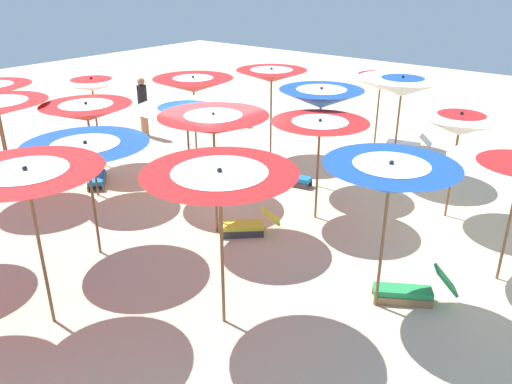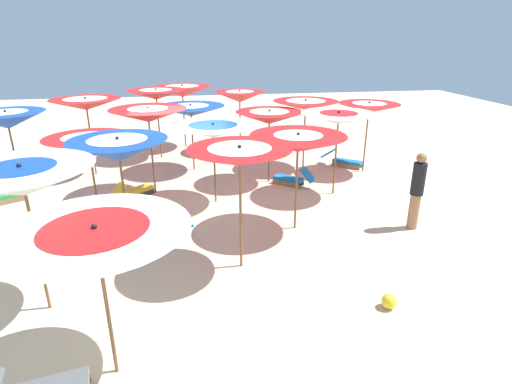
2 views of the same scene
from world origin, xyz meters
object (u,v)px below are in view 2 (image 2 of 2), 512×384
(beach_umbrella_18, at_px, (240,157))
(beach_umbrella_8, at_px, (88,143))
(lounger_3, at_px, (161,231))
(beachgoer_0, at_px, (417,190))
(beach_umbrella_5, at_px, (240,97))
(beach_umbrella_10, at_px, (306,105))
(beach_umbrella_14, at_px, (22,181))
(beach_umbrella_2, at_px, (86,104))
(beach_umbrella_19, at_px, (97,244))
(beach_umbrella_11, at_px, (269,117))
(beach_ball, at_px, (389,301))
(beach_umbrella_17, at_px, (298,143))
(beach_umbrella_15, at_px, (369,108))
(lounger_4, at_px, (2,196))
(lounger_2, at_px, (292,179))
(beach_umbrella_7, at_px, (148,115))
(beach_umbrella_0, at_px, (182,91))
(beach_umbrella_12, at_px, (213,131))
(beach_umbrella_3, at_px, (7,120))
(lounger_5, at_px, (344,161))
(beach_umbrella_6, at_px, (191,111))
(lounger_0, at_px, (135,191))
(beach_umbrella_16, at_px, (338,119))
(beach_umbrella_13, at_px, (119,150))
(beach_umbrella_1, at_px, (156,95))

(beach_umbrella_18, bearing_deg, beach_umbrella_8, -39.14)
(lounger_3, xyz_separation_m, beachgoer_0, (-5.85, 0.38, 0.79))
(beach_umbrella_5, distance_m, beach_umbrella_8, 7.29)
(beach_umbrella_10, xyz_separation_m, beach_umbrella_14, (6.28, 6.89, 0.15))
(beach_umbrella_2, height_order, beach_umbrella_19, beach_umbrella_2)
(beach_umbrella_11, height_order, beach_ball, beach_umbrella_11)
(beach_umbrella_18, relative_size, beachgoer_0, 1.34)
(beach_umbrella_17, bearing_deg, beach_umbrella_10, -107.52)
(beach_umbrella_15, relative_size, beach_ball, 9.03)
(lounger_4, bearing_deg, lounger_2, -30.48)
(beach_umbrella_7, height_order, lounger_4, beach_umbrella_7)
(beach_umbrella_0, distance_m, beach_umbrella_12, 6.13)
(lounger_4, distance_m, beach_ball, 10.21)
(beach_umbrella_11, height_order, beach_umbrella_18, beach_umbrella_18)
(beach_umbrella_3, relative_size, lounger_5, 1.84)
(beach_umbrella_6, distance_m, lounger_0, 3.37)
(beach_umbrella_3, relative_size, beachgoer_0, 1.33)
(lounger_0, distance_m, beach_ball, 7.54)
(beach_umbrella_2, xyz_separation_m, beach_umbrella_7, (-2.06, 2.07, -0.02))
(beach_umbrella_12, xyz_separation_m, beach_umbrella_15, (-5.05, -1.84, 0.14))
(beach_umbrella_11, relative_size, beach_umbrella_16, 0.94)
(beach_umbrella_10, relative_size, lounger_0, 2.09)
(beach_umbrella_12, xyz_separation_m, beach_umbrella_14, (3.09, 4.27, 0.30))
(beach_umbrella_7, distance_m, beachgoer_0, 7.14)
(beach_umbrella_3, height_order, beach_umbrella_8, beach_umbrella_3)
(beach_umbrella_18, bearing_deg, beach_umbrella_0, -83.43)
(beach_umbrella_6, distance_m, lounger_4, 5.91)
(beach_umbrella_12, height_order, beach_ball, beach_umbrella_12)
(beach_umbrella_3, distance_m, beach_umbrella_15, 10.44)
(beach_umbrella_11, xyz_separation_m, beach_umbrella_16, (-1.65, 1.30, 0.17))
(beach_umbrella_6, height_order, beach_umbrella_18, beach_umbrella_18)
(beach_umbrella_13, distance_m, beach_umbrella_19, 3.57)
(beach_umbrella_3, bearing_deg, beach_umbrella_16, 172.65)
(beach_umbrella_7, distance_m, beach_umbrella_18, 4.81)
(beach_umbrella_5, relative_size, beach_umbrella_12, 1.04)
(beach_umbrella_10, relative_size, beach_umbrella_19, 1.02)
(beach_umbrella_1, height_order, beach_umbrella_10, beach_umbrella_1)
(beach_umbrella_6, height_order, lounger_4, beach_umbrella_6)
(beach_umbrella_1, distance_m, lounger_3, 6.98)
(beach_umbrella_13, xyz_separation_m, beach_umbrella_19, (-0.24, 3.55, -0.22))
(beach_umbrella_14, relative_size, beach_ball, 9.95)
(beach_umbrella_14, relative_size, lounger_4, 2.03)
(beach_umbrella_8, bearing_deg, lounger_4, -29.84)
(lounger_0, bearing_deg, beach_umbrella_11, -33.24)
(lounger_3, height_order, beach_ball, lounger_3)
(beach_umbrella_5, bearing_deg, beach_umbrella_14, 64.75)
(beachgoer_0, bearing_deg, lounger_5, -167.68)
(beach_umbrella_5, height_order, beach_umbrella_18, beach_umbrella_18)
(beach_umbrella_19, bearing_deg, beachgoer_0, -150.81)
(beach_umbrella_0, distance_m, lounger_3, 8.36)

